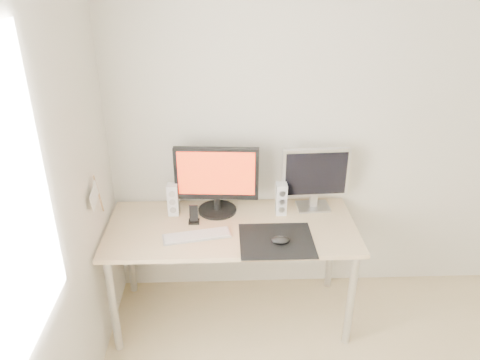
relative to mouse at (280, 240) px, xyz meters
name	(u,v)px	position (x,y,z in m)	size (l,w,h in m)	color
wall_back	(368,128)	(0.64, 0.58, 0.50)	(3.50, 3.50, 0.00)	silver
mousepad	(277,241)	(-0.02, 0.03, -0.02)	(0.45, 0.40, 0.00)	black
mouse	(280,240)	(0.00, 0.00, 0.00)	(0.12, 0.07, 0.04)	black
desk	(232,236)	(-0.29, 0.21, -0.10)	(1.60, 0.70, 0.73)	#D1B587
main_monitor	(217,178)	(-0.38, 0.40, 0.23)	(0.55, 0.28, 0.47)	black
second_monitor	(315,176)	(0.27, 0.43, 0.22)	(0.45, 0.17, 0.43)	#B7B6B9
speaker_left	(173,199)	(-0.67, 0.38, 0.09)	(0.07, 0.08, 0.22)	white
speaker_right	(281,199)	(0.04, 0.36, 0.09)	(0.07, 0.08, 0.22)	white
keyboard	(197,236)	(-0.51, 0.09, -0.02)	(0.44, 0.20, 0.02)	silver
phone_dock	(194,218)	(-0.53, 0.26, 0.01)	(0.07, 0.06, 0.13)	black
pennant	(96,195)	(-1.08, 0.07, 0.29)	(0.01, 0.23, 0.29)	#A57F54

